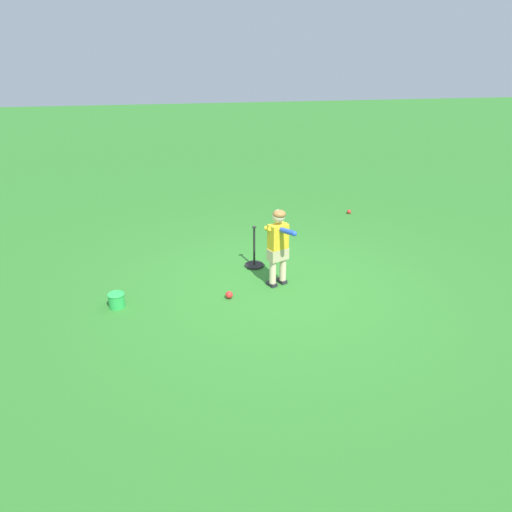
% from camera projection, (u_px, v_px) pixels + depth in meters
% --- Properties ---
extents(ground_plane, '(40.00, 40.00, 0.00)m').
position_uv_depth(ground_plane, '(278.00, 287.00, 6.95)').
color(ground_plane, '#2D7528').
extents(child_batter, '(0.60, 0.34, 1.08)m').
position_uv_depth(child_batter, '(278.00, 241.00, 6.76)').
color(child_batter, '#232328').
rests_on(child_batter, ground).
extents(play_ball_near_batter, '(0.10, 0.10, 0.10)m').
position_uv_depth(play_ball_near_batter, '(229.00, 295.00, 6.64)').
color(play_ball_near_batter, red).
rests_on(play_ball_near_batter, ground).
extents(play_ball_center_lawn, '(0.08, 0.08, 0.08)m').
position_uv_depth(play_ball_center_lawn, '(349.00, 212.00, 9.75)').
color(play_ball_center_lawn, red).
rests_on(play_ball_center_lawn, ground).
extents(batting_tee, '(0.28, 0.28, 0.62)m').
position_uv_depth(batting_tee, '(254.00, 260.00, 7.54)').
color(batting_tee, black).
rests_on(batting_tee, ground).
extents(toy_bucket, '(0.22, 0.22, 0.19)m').
position_uv_depth(toy_bucket, '(117.00, 300.00, 6.41)').
color(toy_bucket, green).
rests_on(toy_bucket, ground).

